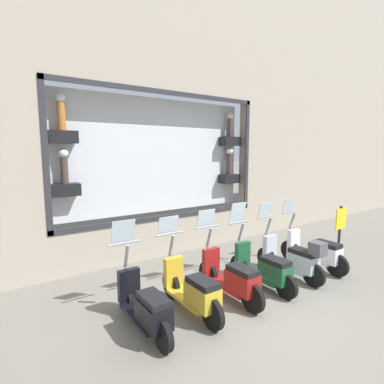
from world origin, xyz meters
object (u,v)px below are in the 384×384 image
scooter_silver_1 (294,258)px  scooter_black_5 (145,306)px  scooter_green_2 (264,268)px  scooter_yellow_4 (193,290)px  scooter_red_3 (232,278)px  scooter_white_0 (316,251)px  shop_sign_post (340,231)px

scooter_silver_1 → scooter_black_5: (0.06, 3.60, -0.05)m
scooter_green_2 → scooter_yellow_4: scooter_green_2 is taller
scooter_green_2 → scooter_black_5: size_ratio=1.00×
scooter_green_2 → scooter_red_3: size_ratio=0.99×
scooter_white_0 → shop_sign_post: size_ratio=1.29×
scooter_silver_1 → scooter_yellow_4: (0.06, 2.70, -0.03)m
scooter_red_3 → scooter_black_5: size_ratio=1.01×
scooter_white_0 → scooter_black_5: 4.50m
scooter_white_0 → scooter_red_3: size_ratio=1.00×
scooter_white_0 → shop_sign_post: 1.22m
scooter_green_2 → scooter_black_5: scooter_green_2 is taller
scooter_white_0 → scooter_green_2: scooter_green_2 is taller
scooter_white_0 → scooter_silver_1: bearing=94.1°
scooter_white_0 → scooter_yellow_4: size_ratio=1.00×
scooter_green_2 → scooter_black_5: bearing=90.0°
scooter_green_2 → scooter_red_3: 0.90m
scooter_red_3 → shop_sign_post: bearing=-88.8°
scooter_white_0 → scooter_black_5: size_ratio=1.01×
scooter_silver_1 → shop_sign_post: size_ratio=1.28×
scooter_white_0 → scooter_black_5: scooter_black_5 is taller
scooter_silver_1 → scooter_black_5: size_ratio=1.00×
scooter_white_0 → scooter_silver_1: scooter_white_0 is taller
scooter_red_3 → scooter_black_5: (-0.00, 1.80, -0.02)m
scooter_white_0 → scooter_green_2: bearing=90.0°
scooter_white_0 → shop_sign_post: (0.08, -1.17, 0.30)m
scooter_white_0 → scooter_black_5: bearing=90.0°
scooter_silver_1 → scooter_white_0: bearing=-85.9°
scooter_black_5 → shop_sign_post: size_ratio=1.28×
scooter_yellow_4 → shop_sign_post: 4.78m
scooter_red_3 → scooter_yellow_4: scooter_red_3 is taller
scooter_black_5 → shop_sign_post: scooter_black_5 is taller
scooter_white_0 → scooter_red_3: 2.70m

